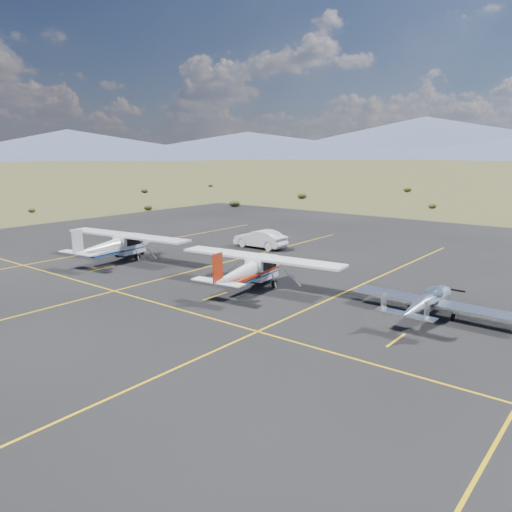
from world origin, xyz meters
TOP-DOWN VIEW (x-y plane):
  - ground at (0.00, 0.00)m, footprint 1600.00×1600.00m
  - apron at (0.00, 7.00)m, footprint 72.00×72.00m
  - aircraft_low_wing at (0.79, -3.52)m, footprint 6.00×8.39m
  - aircraft_cessna at (-0.47, 6.89)m, footprint 6.72×11.14m
  - aircraft_plain at (-0.79, 19.78)m, footprint 6.96×11.53m
  - sedan at (10.16, 14.47)m, footprint 1.76×4.80m

SIDE VIEW (x-z plane):
  - ground at x=0.00m, z-range 0.00..0.00m
  - apron at x=0.00m, z-range -0.01..0.01m
  - sedan at x=10.16m, z-range 0.01..1.58m
  - aircraft_low_wing at x=0.79m, z-range -0.04..1.79m
  - aircraft_cessna at x=-0.47m, z-range -0.16..2.65m
  - aircraft_plain at x=-0.79m, z-range -0.16..2.74m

